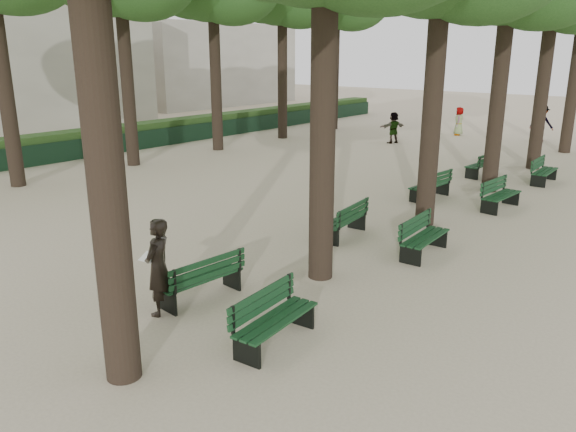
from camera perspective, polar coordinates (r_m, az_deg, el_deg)
The scene contains 16 objects.
ground at distance 11.21m, azimuth -12.29°, elevation -8.73°, with size 120.00×120.00×0.00m, color #C4B494.
bench_left_0 at distance 11.18m, azimuth -8.83°, elevation -7.07°, with size 0.72×1.84×0.92m.
bench_left_1 at distance 14.76m, azimuth 5.66°, elevation -1.08°, with size 0.78×1.86×0.92m.
bench_left_2 at distance 19.08m, azimuth 14.19°, elevation 2.52°, with size 0.75×1.85×0.92m.
bench_left_3 at distance 23.17m, azimuth 19.01°, elevation 4.53°, with size 0.71×1.84×0.92m.
bench_right_0 at distance 9.48m, azimuth -1.24°, elevation -11.39°, with size 0.73×1.84×0.92m.
bench_right_1 at distance 13.77m, azimuth 13.69°, elevation -2.79°, with size 0.66×1.83×0.92m.
bench_right_2 at distance 18.44m, azimuth 20.79°, elevation 1.47°, with size 0.71×1.84×0.92m.
bench_right_3 at distance 22.76m, azimuth 24.57°, elevation 3.73°, with size 0.62×1.82×0.92m.
man_with_map at distance 10.51m, azimuth -13.04°, elevation -5.07°, with size 0.74×0.82×1.83m.
pedestrian_d at distance 34.20m, azimuth 16.98°, elevation 9.19°, with size 0.78×0.32×1.61m, color #262628.
pedestrian_e at distance 30.38m, azimuth 10.67°, elevation 8.82°, with size 1.51×0.33×1.63m, color #262628.
pedestrian_b at distance 33.48m, azimuth 24.36°, elevation 8.60°, with size 1.25×0.39×1.93m, color #262628.
fence at distance 29.09m, azimuth -14.15°, elevation 7.55°, with size 0.08×42.00×0.90m, color black.
hedge at distance 29.63m, azimuth -14.99°, elevation 7.93°, with size 1.20×42.00×1.20m, color #204116.
building_far at distance 54.76m, azimuth -9.81°, elevation 14.95°, with size 12.00×16.00×7.00m, color #B7B2A3.
Camera 1 is at (8.08, -6.19, 4.69)m, focal length 35.00 mm.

